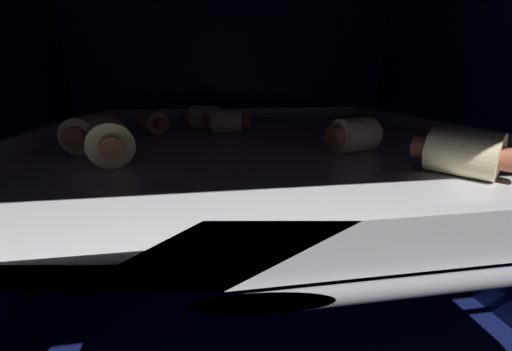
% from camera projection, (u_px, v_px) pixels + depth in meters
% --- Properties ---
extents(ground_plane, '(0.55, 0.52, 0.01)m').
position_uv_depth(ground_plane, '(258.00, 310.00, 0.36)').
color(ground_plane, '#0C1138').
extents(oven_wall_back, '(0.55, 0.01, 0.42)m').
position_uv_depth(oven_wall_back, '(236.00, 108.00, 0.54)').
color(oven_wall_back, '#0C1138').
rests_on(oven_wall_back, ground_plane).
extents(oven_wall_right, '(0.01, 0.50, 0.42)m').
position_uv_depth(oven_wall_right, '(498.00, 125.00, 0.34)').
color(oven_wall_right, '#0C1138').
rests_on(oven_wall_right, ground_plane).
extents(oven_rack_mid, '(0.50, 0.49, 0.01)m').
position_uv_depth(oven_rack_mid, '(259.00, 153.00, 0.31)').
color(oven_rack_mid, slate).
extents(baking_tray_mid, '(0.42, 0.42, 0.02)m').
position_uv_depth(baking_tray_mid, '(259.00, 144.00, 0.30)').
color(baking_tray_mid, silver).
rests_on(baking_tray_mid, oven_rack_mid).
extents(pig_in_blanket_mid_0, '(0.05, 0.04, 0.03)m').
position_uv_depth(pig_in_blanket_mid_0, '(354.00, 135.00, 0.25)').
color(pig_in_blanket_mid_0, beige).
rests_on(pig_in_blanket_mid_0, baking_tray_mid).
extents(pig_in_blanket_mid_1, '(0.03, 0.05, 0.03)m').
position_uv_depth(pig_in_blanket_mid_1, '(87.00, 134.00, 0.26)').
color(pig_in_blanket_mid_1, beige).
rests_on(pig_in_blanket_mid_1, baking_tray_mid).
extents(pig_in_blanket_mid_2, '(0.05, 0.05, 0.03)m').
position_uv_depth(pig_in_blanket_mid_2, '(463.00, 153.00, 0.19)').
color(pig_in_blanket_mid_2, beige).
rests_on(pig_in_blanket_mid_2, baking_tray_mid).
extents(pig_in_blanket_mid_3, '(0.06, 0.03, 0.02)m').
position_uv_depth(pig_in_blanket_mid_3, '(227.00, 122.00, 0.34)').
color(pig_in_blanket_mid_3, beige).
rests_on(pig_in_blanket_mid_3, baking_tray_mid).
extents(pig_in_blanket_mid_4, '(0.04, 0.06, 0.03)m').
position_uv_depth(pig_in_blanket_mid_4, '(109.00, 141.00, 0.22)').
color(pig_in_blanket_mid_4, beige).
rests_on(pig_in_blanket_mid_4, baking_tray_mid).
extents(pig_in_blanket_mid_5, '(0.04, 0.05, 0.02)m').
position_uv_depth(pig_in_blanket_mid_5, '(152.00, 122.00, 0.34)').
color(pig_in_blanket_mid_5, beige).
rests_on(pig_in_blanket_mid_5, baking_tray_mid).
extents(pig_in_blanket_mid_6, '(0.05, 0.04, 0.03)m').
position_uv_depth(pig_in_blanket_mid_6, '(205.00, 117.00, 0.37)').
color(pig_in_blanket_mid_6, beige).
rests_on(pig_in_blanket_mid_6, baking_tray_mid).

